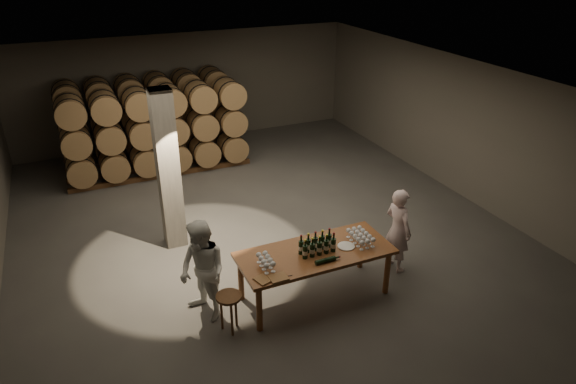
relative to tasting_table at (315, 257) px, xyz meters
name	(u,v)px	position (x,y,z in m)	size (l,w,h in m)	color
room	(168,171)	(-1.80, 2.70, 0.80)	(12.00, 12.00, 12.00)	#4F4C4A
tasting_table	(315,257)	(0.00, 0.00, 0.00)	(2.60, 1.10, 0.90)	brown
barrel_stack_back	(147,115)	(-1.35, 7.70, 0.40)	(4.70, 0.95, 2.31)	brown
barrel_stack_front	(157,130)	(-1.35, 6.30, 0.40)	(4.70, 0.95, 2.31)	brown
bottle_cluster	(317,246)	(0.02, -0.03, 0.23)	(0.61, 0.24, 0.36)	black
lying_bottles	(326,260)	(0.02, -0.35, 0.14)	(0.45, 0.08, 0.08)	black
glass_cluster_left	(266,260)	(-0.92, -0.08, 0.24)	(0.20, 0.42, 0.19)	silver
glass_cluster_right	(361,235)	(0.84, -0.04, 0.23)	(0.31, 0.53, 0.18)	silver
plate	(346,246)	(0.55, -0.07, 0.11)	(0.29, 0.29, 0.02)	white
notebook_near	(278,278)	(-0.86, -0.45, 0.12)	(0.28, 0.22, 0.03)	brown
notebook_corner	(263,280)	(-1.10, -0.39, 0.12)	(0.19, 0.25, 0.02)	brown
pen	(288,276)	(-0.69, -0.45, 0.11)	(0.01, 0.01, 0.12)	black
stool	(229,302)	(-1.60, -0.24, -0.25)	(0.40, 0.40, 0.67)	brown
person_man	(398,230)	(1.76, 0.15, 0.02)	(0.60, 0.39, 1.63)	silver
person_woman	(203,271)	(-1.86, 0.26, 0.07)	(0.84, 0.66, 1.74)	silver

